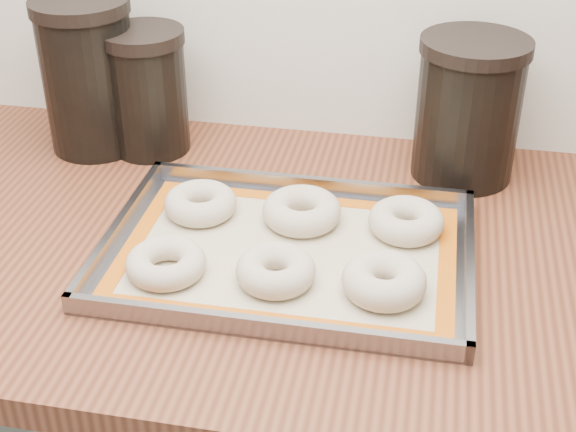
% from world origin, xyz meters
% --- Properties ---
extents(countertop, '(3.06, 0.68, 0.04)m').
position_xyz_m(countertop, '(0.00, 1.68, 0.88)').
color(countertop, brown).
rests_on(countertop, cabinet).
extents(baking_tray, '(0.46, 0.33, 0.03)m').
position_xyz_m(baking_tray, '(0.02, 1.64, 0.91)').
color(baking_tray, gray).
rests_on(baking_tray, countertop).
extents(baking_mat, '(0.42, 0.29, 0.00)m').
position_xyz_m(baking_mat, '(0.02, 1.64, 0.90)').
color(baking_mat, '#C6B793').
rests_on(baking_mat, baking_tray).
extents(bagel_front_left, '(0.12, 0.12, 0.03)m').
position_xyz_m(bagel_front_left, '(-0.12, 1.56, 0.92)').
color(bagel_front_left, beige).
rests_on(bagel_front_left, baking_mat).
extents(bagel_front_mid, '(0.12, 0.12, 0.04)m').
position_xyz_m(bagel_front_mid, '(0.01, 1.57, 0.92)').
color(bagel_front_mid, beige).
rests_on(bagel_front_mid, baking_mat).
extents(bagel_front_right, '(0.11, 0.11, 0.04)m').
position_xyz_m(bagel_front_right, '(0.14, 1.58, 0.92)').
color(bagel_front_right, beige).
rests_on(bagel_front_right, baking_mat).
extents(bagel_back_left, '(0.10, 0.10, 0.03)m').
position_xyz_m(bagel_back_left, '(-0.12, 1.71, 0.92)').
color(bagel_back_left, beige).
rests_on(bagel_back_left, baking_mat).
extents(bagel_back_mid, '(0.11, 0.11, 0.04)m').
position_xyz_m(bagel_back_mid, '(0.02, 1.71, 0.92)').
color(bagel_back_mid, beige).
rests_on(bagel_back_mid, baking_mat).
extents(bagel_back_right, '(0.13, 0.13, 0.04)m').
position_xyz_m(bagel_back_right, '(0.16, 1.71, 0.92)').
color(bagel_back_right, beige).
rests_on(bagel_back_right, baking_mat).
extents(canister_left, '(0.15, 0.15, 0.24)m').
position_xyz_m(canister_left, '(-0.34, 1.89, 1.02)').
color(canister_left, black).
rests_on(canister_left, countertop).
extents(canister_mid, '(0.13, 0.13, 0.19)m').
position_xyz_m(canister_mid, '(-0.25, 1.89, 1.00)').
color(canister_mid, black).
rests_on(canister_mid, countertop).
extents(canister_right, '(0.16, 0.16, 0.21)m').
position_xyz_m(canister_right, '(0.23, 1.90, 1.01)').
color(canister_right, black).
rests_on(canister_right, countertop).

